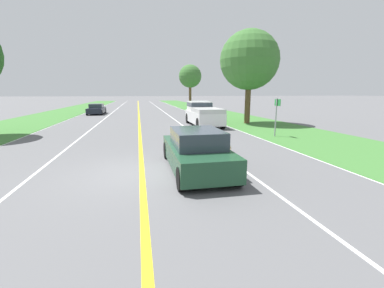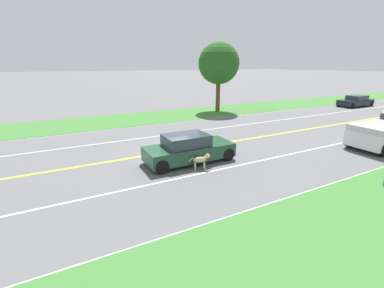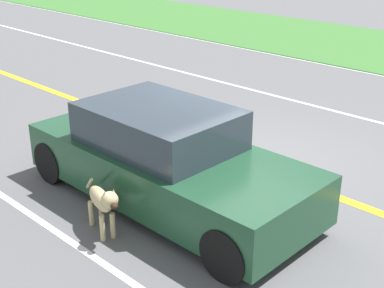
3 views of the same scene
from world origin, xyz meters
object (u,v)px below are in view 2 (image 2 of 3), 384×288
at_px(oncoming_car, 356,101).
at_px(ego_car, 189,149).
at_px(dog, 202,160).
at_px(roadside_tree_left_near, 219,64).

bearing_deg(oncoming_car, ego_car, 105.22).
distance_m(ego_car, dog, 1.22).
bearing_deg(dog, ego_car, -159.40).
height_order(dog, roadside_tree_left_near, roadside_tree_left_near).
bearing_deg(ego_car, dog, 3.37).
relative_size(oncoming_car, roadside_tree_left_near, 0.65).
distance_m(dog, oncoming_car, 27.11).
bearing_deg(roadside_tree_left_near, oncoming_car, 73.87).
bearing_deg(dog, roadside_tree_left_near, 161.42).
xyz_separation_m(ego_car, roadside_tree_left_near, (-11.80, 9.46, 4.18)).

